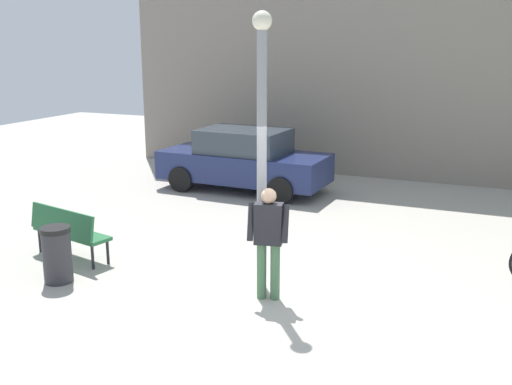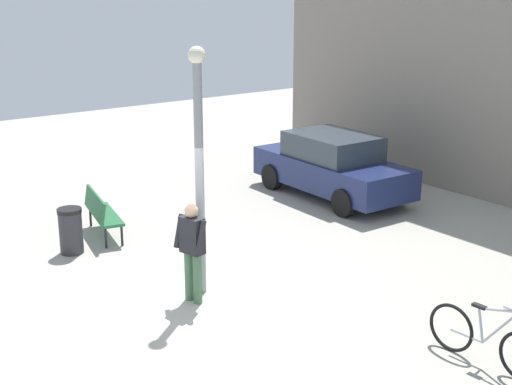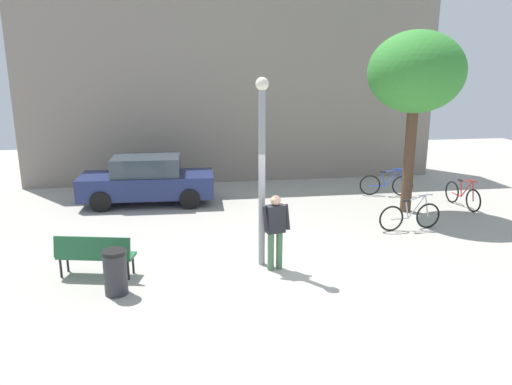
% 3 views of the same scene
% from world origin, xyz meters
% --- Properties ---
extents(ground_plane, '(36.00, 36.00, 0.00)m').
position_xyz_m(ground_plane, '(0.00, 0.00, 0.00)').
color(ground_plane, '#A8A399').
extents(building_facade, '(15.73, 2.00, 6.95)m').
position_xyz_m(building_facade, '(0.00, 9.63, 3.47)').
color(building_facade, gray).
rests_on(building_facade, ground_plane).
extents(lamppost, '(0.28, 0.28, 4.09)m').
position_xyz_m(lamppost, '(-0.42, 0.38, 2.35)').
color(lamppost, gray).
rests_on(lamppost, ground_plane).
extents(person_by_lamppost, '(0.62, 0.37, 1.67)m').
position_xyz_m(person_by_lamppost, '(-0.18, 0.05, 0.97)').
color(person_by_lamppost, '#47704C').
rests_on(person_by_lamppost, ground_plane).
extents(park_bench, '(1.67, 0.82, 0.92)m').
position_xyz_m(park_bench, '(-3.97, 0.24, 0.55)').
color(park_bench, '#236038').
rests_on(park_bench, ground_plane).
extents(parked_car_navy, '(4.26, 1.95, 1.55)m').
position_xyz_m(parked_car_navy, '(-3.20, 5.95, 0.77)').
color(parked_car_navy, navy).
rests_on(parked_car_navy, ground_plane).
extents(trash_bin, '(0.47, 0.47, 0.90)m').
position_xyz_m(trash_bin, '(-3.46, -0.64, 0.45)').
color(trash_bin, '#2D2D33').
rests_on(trash_bin, ground_plane).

